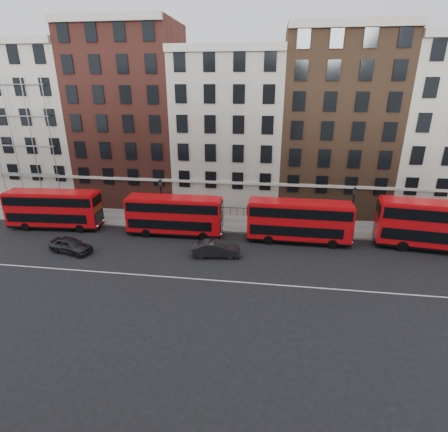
# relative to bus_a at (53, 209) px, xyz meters

# --- Properties ---
(ground) EXTENTS (120.00, 120.00, 0.00)m
(ground) POSITION_rel_bus_a_xyz_m (18.05, -6.54, -2.28)
(ground) COLOR black
(ground) RESTS_ON ground
(pavement) EXTENTS (80.00, 5.00, 0.15)m
(pavement) POSITION_rel_bus_a_xyz_m (18.05, 3.96, -2.21)
(pavement) COLOR gray
(pavement) RESTS_ON ground
(kerb) EXTENTS (80.00, 0.30, 0.16)m
(kerb) POSITION_rel_bus_a_xyz_m (18.05, 1.46, -2.20)
(kerb) COLOR gray
(kerb) RESTS_ON ground
(road_centre_line) EXTENTS (70.00, 0.12, 0.01)m
(road_centre_line) POSITION_rel_bus_a_xyz_m (18.05, -8.54, -2.28)
(road_centre_line) COLOR white
(road_centre_line) RESTS_ON ground
(building_terrace) EXTENTS (64.00, 11.95, 22.00)m
(building_terrace) POSITION_rel_bus_a_xyz_m (17.74, 11.33, 7.96)
(building_terrace) COLOR #B6AE9D
(building_terrace) RESTS_ON ground
(bus_a) EXTENTS (10.25, 3.03, 4.25)m
(bus_a) POSITION_rel_bus_a_xyz_m (0.00, 0.00, 0.00)
(bus_a) COLOR red
(bus_a) RESTS_ON ground
(bus_b) EXTENTS (10.01, 2.56, 4.19)m
(bus_b) POSITION_rel_bus_a_xyz_m (13.65, 0.00, -0.03)
(bus_b) COLOR red
(bus_b) RESTS_ON ground
(bus_c) EXTENTS (10.28, 2.65, 4.30)m
(bus_c) POSITION_rel_bus_a_xyz_m (26.44, 0.00, 0.03)
(bus_c) COLOR red
(bus_c) RESTS_ON ground
(bus_d) EXTENTS (11.61, 4.05, 4.78)m
(bus_d) POSITION_rel_bus_a_xyz_m (39.65, 0.01, 0.28)
(bus_d) COLOR red
(bus_d) RESTS_ON ground
(car_rear) EXTENTS (4.60, 2.71, 1.47)m
(car_rear) POSITION_rel_bus_a_xyz_m (4.91, -5.38, -1.55)
(car_rear) COLOR #242427
(car_rear) RESTS_ON ground
(car_front) EXTENTS (4.68, 2.14, 1.49)m
(car_front) POSITION_rel_bus_a_xyz_m (18.77, -4.26, -1.54)
(car_front) COLOR black
(car_front) RESTS_ON ground
(lamp_post_left) EXTENTS (0.44, 0.44, 5.33)m
(lamp_post_left) POSITION_rel_bus_a_xyz_m (11.63, 2.16, 0.80)
(lamp_post_left) COLOR black
(lamp_post_left) RESTS_ON pavement
(lamp_post_right) EXTENTS (0.44, 0.44, 5.33)m
(lamp_post_right) POSITION_rel_bus_a_xyz_m (31.89, 1.88, 0.80)
(lamp_post_right) COLOR black
(lamp_post_right) RESTS_ON pavement
(iron_railings) EXTENTS (6.60, 0.06, 1.00)m
(iron_railings) POSITION_rel_bus_a_xyz_m (18.05, 6.16, -1.63)
(iron_railings) COLOR black
(iron_railings) RESTS_ON pavement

